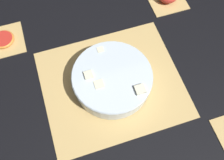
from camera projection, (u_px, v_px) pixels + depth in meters
ground_plane at (112, 84)px, 0.87m from camera, size 6.00×6.00×0.00m
bamboo_mat_center at (112, 84)px, 0.87m from camera, size 0.45×0.39×0.01m
coaster_mat_near_left at (167, 0)px, 1.03m from camera, size 0.14×0.14×0.01m
coaster_mat_near_right at (4, 41)px, 0.95m from camera, size 0.14×0.14×0.01m
fruit_salad_bowl at (112, 79)px, 0.83m from camera, size 0.26×0.26×0.07m
grapefruit_slice at (3, 39)px, 0.94m from camera, size 0.08×0.08×0.01m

